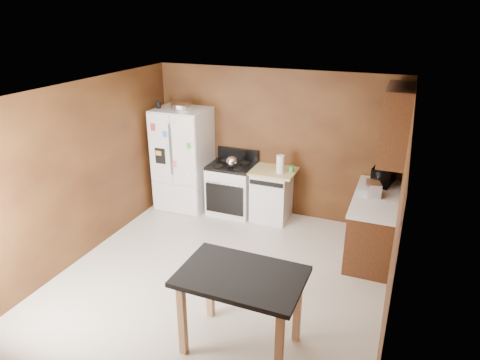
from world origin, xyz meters
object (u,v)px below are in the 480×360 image
Objects in this scene: kettle at (232,162)px; toaster at (373,189)px; gas_range at (232,188)px; paper_towel at (280,164)px; microwave at (384,175)px; green_canister at (291,169)px; roasting_pan at (182,106)px; pen_cup at (158,105)px; dishwasher at (272,194)px; island at (241,286)px; refrigerator at (183,159)px.

toaster reaches higher than kettle.
gas_range is (-2.38, 0.46, -0.54)m from toaster.
microwave is at bearing 4.45° from paper_towel.
kettle reaches higher than green_canister.
roasting_pan is 1.23× the size of paper_towel.
paper_towel is at bearing 2.54° from pen_cup.
island is at bearing -78.10° from dishwasher.
toaster reaches higher than green_canister.
toaster is 0.58× the size of microwave.
green_canister is (0.98, 0.19, -0.06)m from kettle.
dishwasher is at bearing 101.90° from island.
gas_range is 0.87× the size of island.
island is (0.63, -3.01, 0.32)m from dishwasher.
paper_towel is 0.23× the size of island.
roasting_pan is at bearing -177.15° from dishwasher.
paper_towel is at bearing 106.13° from microwave.
island is at bearing -80.76° from paper_towel.
refrigerator is at bearing -176.19° from gas_range.
microwave reaches higher than dishwasher.
pen_cup is 0.09× the size of island.
toaster is 3.31m from refrigerator.
kettle is at bearing 106.46° from microwave.
kettle is at bearing -168.79° from green_canister.
toaster reaches higher than gas_range.
kettle is at bearing 114.50° from island.
green_canister is 1.44m from toaster.
refrigerator is (-1.95, -0.12, -0.04)m from green_canister.
paper_towel is (0.82, 0.08, 0.04)m from kettle.
kettle is 0.22× the size of dishwasher.
dishwasher is (-0.32, -0.04, -0.49)m from green_canister.
gas_range is (1.29, 0.15, -1.40)m from pen_cup.
kettle is (1.34, 0.02, -0.86)m from pen_cup.
roasting_pan is at bearing 103.81° from microwave.
dishwasher is (-0.16, 0.08, -0.59)m from paper_towel.
pen_cup is 4.02m from island.
green_canister is 0.06× the size of refrigerator.
pen_cup is 1.17× the size of green_canister.
dishwasher is at bearing 2.99° from refrigerator.
island is (0.48, -2.93, -0.27)m from paper_towel.
toaster is at bearing -178.70° from microwave.
dishwasher is at bearing 1.94° from gas_range.
pen_cup reaches higher than microwave.
green_canister is at bearing 6.68° from dishwasher.
gas_range reaches higher than island.
kettle is 0.18× the size of gas_range.
microwave is (1.44, 0.01, 0.09)m from green_canister.
toaster is (3.67, -0.30, -0.86)m from pen_cup.
toaster is 0.53m from microwave.
roasting_pan is 3.69× the size of green_canister.
roasting_pan is 0.41× the size of dishwasher.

